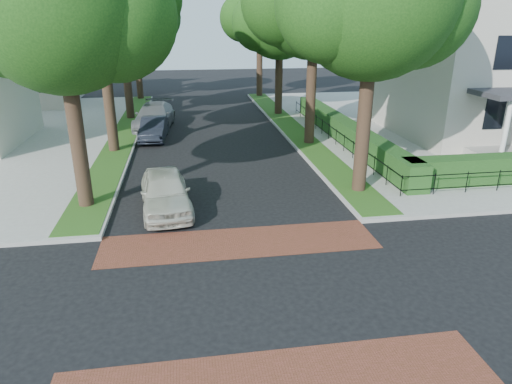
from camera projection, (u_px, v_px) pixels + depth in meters
ground at (254, 297)px, 12.00m from camera, size 120.00×120.00×0.00m
sidewalk_ne at (485, 122)px, 32.34m from camera, size 30.00×30.00×0.15m
crosswalk_far at (240, 242)px, 14.95m from camera, size 9.00×2.20×0.01m
grass_strip_ne at (291, 127)px, 30.38m from camera, size 1.60×29.80×0.02m
grass_strip_nw at (125, 133)px, 28.82m from camera, size 1.60×29.80×0.02m
tree_right_far at (281, 19)px, 32.76m from camera, size 7.25×6.23×9.74m
tree_right_back at (260, 15)px, 40.96m from camera, size 7.50×6.45×10.20m
tree_left_near at (63, 7)px, 15.34m from camera, size 7.50×6.45×10.20m
tree_left_far at (123, 16)px, 31.10m from camera, size 7.00×6.02×9.86m
tree_left_back at (135, 13)px, 39.34m from camera, size 7.75×6.66×10.44m
hedge_main_road at (346, 131)px, 26.71m from camera, size 1.00×18.00×1.20m
fence_main_road at (332, 134)px, 26.64m from camera, size 0.06×18.00×0.90m
house_victorian at (505, 35)px, 27.10m from camera, size 13.00×13.05×12.48m
house_left_far at (11, 44)px, 37.58m from camera, size 10.00×9.00×10.14m
parked_car_front at (165, 192)px, 17.23m from camera, size 2.22×4.60×1.52m
parked_car_middle at (154, 129)px, 27.66m from camera, size 1.67×4.17×1.35m
parked_car_rear at (154, 116)px, 30.57m from camera, size 2.87×5.85×1.64m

